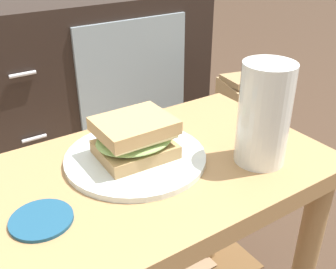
% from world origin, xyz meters
% --- Properties ---
extents(side_table, '(0.56, 0.36, 0.46)m').
position_xyz_m(side_table, '(0.00, 0.00, 0.37)').
color(side_table, '#A37A4C').
rests_on(side_table, ground).
extents(tv_cabinet, '(0.96, 0.46, 0.58)m').
position_xyz_m(tv_cabinet, '(0.24, 0.95, 0.29)').
color(tv_cabinet, black).
rests_on(tv_cabinet, ground).
extents(area_rug, '(1.15, 0.77, 0.01)m').
position_xyz_m(area_rug, '(-0.23, 0.41, 0.00)').
color(area_rug, brown).
rests_on(area_rug, ground).
extents(plate, '(0.24, 0.24, 0.01)m').
position_xyz_m(plate, '(-0.03, 0.03, 0.47)').
color(plate, silver).
rests_on(plate, side_table).
extents(sandwich_front, '(0.13, 0.11, 0.07)m').
position_xyz_m(sandwich_front, '(-0.03, 0.03, 0.50)').
color(sandwich_front, tan).
rests_on(sandwich_front, plate).
extents(beer_glass, '(0.08, 0.08, 0.17)m').
position_xyz_m(beer_glass, '(0.14, -0.08, 0.54)').
color(beer_glass, silver).
rests_on(beer_glass, side_table).
extents(coaster, '(0.08, 0.08, 0.01)m').
position_xyz_m(coaster, '(-0.21, -0.03, 0.46)').
color(coaster, navy).
rests_on(coaster, side_table).
extents(paper_bag, '(0.23, 0.21, 0.36)m').
position_xyz_m(paper_bag, '(0.64, 0.42, 0.18)').
color(paper_bag, tan).
rests_on(paper_bag, ground).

